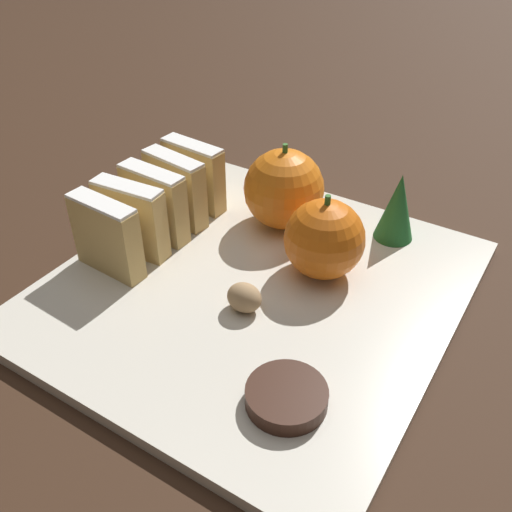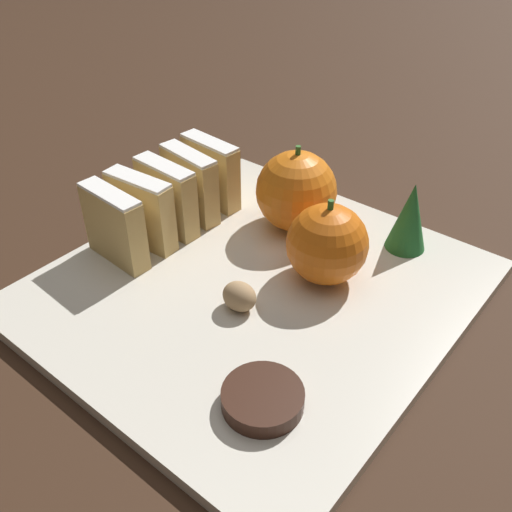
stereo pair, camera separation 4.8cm
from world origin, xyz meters
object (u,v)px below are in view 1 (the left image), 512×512
(walnut, at_px, (244,297))
(orange_far, at_px, (324,239))
(orange_near, at_px, (284,189))
(chocolate_cookie, at_px, (287,397))

(walnut, bearing_deg, orange_far, 68.25)
(orange_near, height_order, walnut, orange_near)
(orange_near, xyz_separation_m, orange_far, (0.07, -0.05, -0.00))
(orange_far, distance_m, chocolate_cookie, 0.16)
(walnut, height_order, chocolate_cookie, walnut)
(orange_near, distance_m, orange_far, 0.09)
(orange_near, distance_m, walnut, 0.14)
(walnut, distance_m, chocolate_cookie, 0.10)
(orange_near, relative_size, chocolate_cookie, 1.51)
(orange_far, height_order, walnut, orange_far)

